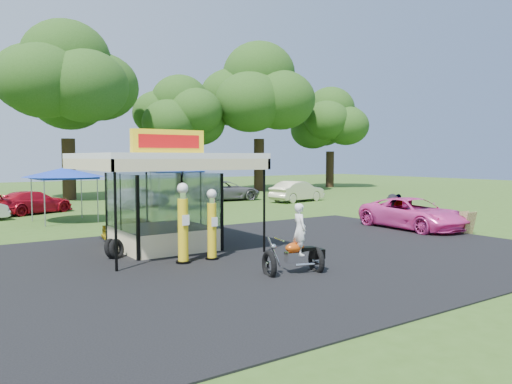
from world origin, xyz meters
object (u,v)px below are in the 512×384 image
Objects in this scene: motorcycle at (297,246)px; tent_east at (176,167)px; bg_car_e at (297,191)px; tent_west at (64,173)px; gas_station_kiosk at (163,199)px; bg_car_b at (33,202)px; spectator_east_a at (392,210)px; spectator_east_b at (399,210)px; bg_car_d at (226,191)px; pink_sedan at (413,214)px; bg_car_c at (139,196)px; kiosk_car at (140,229)px; gas_pump_left at (183,225)px; gas_pump_right at (212,226)px; a_frame_sign at (468,223)px.

motorcycle is 0.50× the size of tent_east.
motorcycle reaches higher than bg_car_e.
bg_car_e is at bearing 7.87° from tent_west.
tent_east is (6.28, 12.26, 0.84)m from gas_station_kiosk.
spectator_east_a is at bearing -162.93° from bg_car_b.
spectator_east_a is 0.31m from spectator_east_b.
bg_car_e is at bearing -129.68° from bg_car_d.
motorcycle reaches higher than pink_sedan.
bg_car_c reaches higher than bg_car_b.
kiosk_car is at bearing -121.98° from tent_east.
spectator_east_b is at bearing 8.90° from gas_pump_left.
spectator_east_b is at bearing -39.70° from tent_west.
gas_station_kiosk is at bearing 162.63° from bg_car_b.
gas_pump_right is at bearing -83.05° from tent_west.
gas_pump_right is at bearing -79.09° from gas_station_kiosk.
gas_pump_left reaches higher than kiosk_car.
bg_car_b is (-1.59, 14.62, -1.12)m from gas_station_kiosk.
tent_east is at bearing 65.48° from gas_pump_left.
bg_car_b is at bearing 7.30° from kiosk_car.
bg_car_b is 13.71m from bg_car_d.
spectator_east_a is 0.39× the size of tent_west.
gas_station_kiosk is at bearing -117.11° from tent_east.
gas_pump_right is 0.54× the size of tent_east.
bg_car_e reaches higher than a_frame_sign.
bg_car_c is (4.31, 17.30, -0.37)m from gas_pump_right.
tent_east reaches higher than pink_sedan.
tent_east is at bearing 87.74° from motorcycle.
spectator_east_a is 16.44m from bg_car_d.
gas_station_kiosk is 2.63× the size of motorcycle.
spectator_east_a is at bearing -68.14° from tent_east.
motorcycle is 10.61m from a_frame_sign.
bg_car_d is (0.02, 19.93, 0.25)m from a_frame_sign.
gas_pump_right reaches higher than spectator_east_a.
bg_car_b is 1.09× the size of bg_car_c.
spectator_east_b is 0.37× the size of tent_east.
tent_west reaches higher than kiosk_car.
gas_pump_left is at bearing 137.16° from motorcycle.
bg_car_c is at bearing 104.31° from bg_car_d.
pink_sedan is 17.68m from bg_car_d.
gas_station_kiosk is 3.55× the size of spectator_east_b.
bg_car_e is 1.17× the size of tent_west.
bg_car_c is at bearing 72.95° from gas_pump_left.
motorcycle is 1.35× the size of spectator_east_b.
bg_car_e reaches higher than bg_car_c.
gas_pump_left is 1.21× the size of motorcycle.
a_frame_sign is 0.19× the size of pink_sedan.
gas_station_kiosk is at bearing 174.89° from pink_sedan.
motorcycle is at bearing 8.30° from spectator_east_a.
spectator_east_a is at bearing -39.72° from tent_west.
spectator_east_a is at bearing -35.77° from spectator_east_b.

